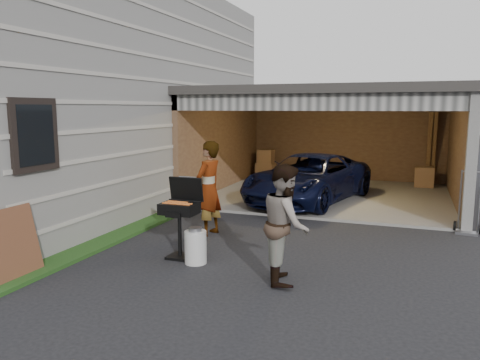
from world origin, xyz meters
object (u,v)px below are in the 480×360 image
object	(u,v)px
man	(286,223)
hand_truck	(468,221)
woman	(209,188)
minivan	(309,180)
plywood_panel	(11,245)
bbq_grill	(180,211)
propane_tank	(196,247)

from	to	relation	value
man	hand_truck	size ratio (longest dim) A/B	1.35
woman	hand_truck	xyz separation A→B (m)	(4.65, 1.83, -0.66)
woman	minivan	bearing A→B (deg)	173.04
man	woman	bearing A→B (deg)	28.28
woman	hand_truck	size ratio (longest dim) A/B	1.47
minivan	man	xyz separation A→B (m)	(0.83, -5.40, 0.23)
man	hand_truck	distance (m)	4.58
woman	plywood_panel	world-z (taller)	woman
minivan	bbq_grill	distance (m)	5.07
bbq_grill	propane_tank	world-z (taller)	bbq_grill
minivan	woman	bearing A→B (deg)	-94.79
plywood_panel	bbq_grill	bearing A→B (deg)	44.88
minivan	woman	size ratio (longest dim) A/B	2.38
woman	hand_truck	distance (m)	5.04
woman	propane_tank	xyz separation A→B (m)	(0.49, -1.61, -0.64)
woman	bbq_grill	distance (m)	1.43
minivan	bbq_grill	world-z (taller)	bbq_grill
minivan	hand_truck	size ratio (longest dim) A/B	3.50
woman	man	xyz separation A→B (m)	(1.99, -1.85, -0.07)
man	bbq_grill	xyz separation A→B (m)	(-1.85, 0.43, -0.06)
minivan	man	world-z (taller)	man
bbq_grill	hand_truck	distance (m)	5.59
man	propane_tank	size ratio (longest dim) A/B	3.21
woman	plywood_panel	bearing A→B (deg)	-15.73
woman	propane_tank	distance (m)	1.80
minivan	propane_tank	bearing A→B (deg)	-84.06
propane_tank	hand_truck	bearing A→B (deg)	39.56
minivan	bbq_grill	xyz separation A→B (m)	(-1.02, -4.97, 0.17)
bbq_grill	hand_truck	world-z (taller)	bbq_grill
woman	propane_tank	world-z (taller)	woman
propane_tank	man	bearing A→B (deg)	-9.23
propane_tank	plywood_panel	bearing A→B (deg)	-143.55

